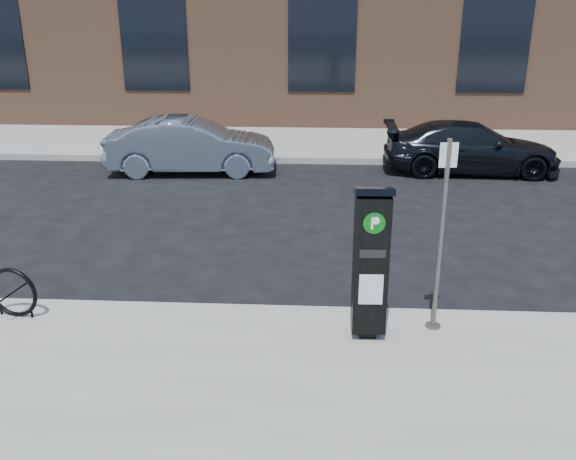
# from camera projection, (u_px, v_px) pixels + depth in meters

# --- Properties ---
(ground) EXTENTS (120.00, 120.00, 0.00)m
(ground) POSITION_uv_depth(u_px,v_px,m) (315.00, 319.00, 7.55)
(ground) COLOR black
(ground) RESTS_ON ground
(sidewalk_far) EXTENTS (60.00, 12.00, 0.15)m
(sidewalk_far) POSITION_uv_depth(u_px,v_px,m) (321.00, 119.00, 20.65)
(sidewalk_far) COLOR gray
(sidewalk_far) RESTS_ON ground
(curb_near) EXTENTS (60.00, 0.12, 0.16)m
(curb_near) POSITION_uv_depth(u_px,v_px,m) (315.00, 314.00, 7.51)
(curb_near) COLOR #9E9B93
(curb_near) RESTS_ON ground
(curb_far) EXTENTS (60.00, 0.12, 0.16)m
(curb_far) POSITION_uv_depth(u_px,v_px,m) (320.00, 161.00, 15.05)
(curb_far) COLOR #9E9B93
(curb_far) RESTS_ON ground
(parking_kiosk) EXTENTS (0.41, 0.37, 1.76)m
(parking_kiosk) POSITION_uv_depth(u_px,v_px,m) (371.00, 261.00, 6.58)
(parking_kiosk) COLOR black
(parking_kiosk) RESTS_ON sidewalk_near
(sign_pole) EXTENTS (0.19, 0.18, 2.21)m
(sign_pole) POSITION_uv_depth(u_px,v_px,m) (441.00, 238.00, 6.68)
(sign_pole) COLOR #4A4541
(sign_pole) RESTS_ON sidewalk_near
(bike_rack) EXTENTS (0.63, 0.14, 0.63)m
(bike_rack) POSITION_uv_depth(u_px,v_px,m) (13.00, 293.00, 7.21)
(bike_rack) COLOR black
(bike_rack) RESTS_ON sidewalk_near
(car_silver) EXTENTS (3.92, 1.61, 1.26)m
(car_silver) POSITION_uv_depth(u_px,v_px,m) (191.00, 146.00, 14.06)
(car_silver) COLOR gray
(car_silver) RESTS_ON ground
(car_dark) EXTENTS (4.04, 1.73, 1.16)m
(car_dark) POSITION_uv_depth(u_px,v_px,m) (471.00, 148.00, 14.11)
(car_dark) COLOR black
(car_dark) RESTS_ON ground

